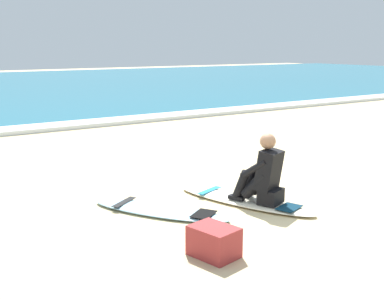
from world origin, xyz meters
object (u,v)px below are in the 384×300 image
surfboard_spare_near (160,210)px  beach_bag (214,242)px  surfboard_main (245,200)px  surfer_seated (263,176)px

surfboard_spare_near → beach_bag: size_ratio=4.03×
surfboard_main → beach_bag: (-1.40, -1.19, 0.12)m
surfer_seated → surfboard_main: bearing=108.6°
surfboard_main → beach_bag: bearing=-139.5°
beach_bag → surfboard_main: bearing=40.5°
surfboard_main → beach_bag: 1.84m
surfer_seated → surfboard_spare_near: 1.46m
surfboard_spare_near → surfboard_main: bearing=-13.9°
surfboard_spare_near → beach_bag: bearing=-97.9°
surfboard_main → surfboard_spare_near: same height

